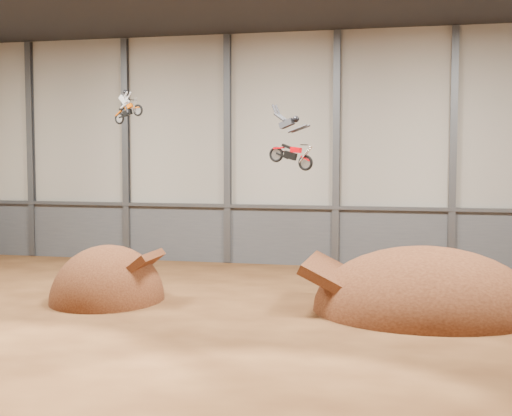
{
  "coord_description": "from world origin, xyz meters",
  "views": [
    {
      "loc": [
        8.17,
        -27.4,
        6.75
      ],
      "look_at": [
        0.94,
        4.0,
        4.29
      ],
      "focal_mm": 50.0,
      "sensor_mm": 36.0,
      "label": 1
    }
  ],
  "objects_px": {
    "landing_ramp": "(425,311)",
    "fmx_rider_a": "(130,103)",
    "fmx_rider_b": "(289,138)",
    "takeoff_ramp": "(108,300)"
  },
  "relations": [
    {
      "from": "landing_ramp",
      "to": "fmx_rider_a",
      "type": "bearing_deg",
      "value": 167.17
    },
    {
      "from": "landing_ramp",
      "to": "fmx_rider_b",
      "type": "height_order",
      "value": "fmx_rider_b"
    },
    {
      "from": "landing_ramp",
      "to": "fmx_rider_a",
      "type": "height_order",
      "value": "fmx_rider_a"
    },
    {
      "from": "takeoff_ramp",
      "to": "fmx_rider_a",
      "type": "relative_size",
      "value": 3.14
    },
    {
      "from": "fmx_rider_a",
      "to": "fmx_rider_b",
      "type": "relative_size",
      "value": 0.63
    },
    {
      "from": "landing_ramp",
      "to": "fmx_rider_b",
      "type": "xyz_separation_m",
      "value": [
        -6.11,
        0.8,
        7.46
      ]
    },
    {
      "from": "landing_ramp",
      "to": "fmx_rider_a",
      "type": "xyz_separation_m",
      "value": [
        -14.88,
        3.39,
        9.32
      ]
    },
    {
      "from": "fmx_rider_a",
      "to": "fmx_rider_b",
      "type": "bearing_deg",
      "value": 1.0
    },
    {
      "from": "fmx_rider_b",
      "to": "landing_ramp",
      "type": "bearing_deg",
      "value": 9.38
    },
    {
      "from": "takeoff_ramp",
      "to": "fmx_rider_b",
      "type": "distance_m",
      "value": 11.19
    }
  ]
}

